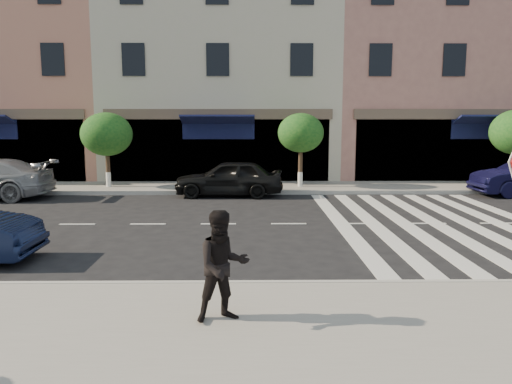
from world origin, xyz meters
name	(u,v)px	position (x,y,z in m)	size (l,w,h in m)	color
ground	(206,265)	(0.00, 0.00, 0.00)	(120.00, 120.00, 0.00)	black
sidewalk_near	(181,344)	(0.00, -3.75, 0.07)	(60.00, 4.50, 0.15)	gray
sidewalk_far	(229,187)	(0.00, 11.00, 0.07)	(60.00, 3.00, 0.15)	gray
building_west_mid	(21,40)	(-11.00, 17.00, 7.00)	(10.00, 9.00, 14.00)	tan
building_centre	(223,70)	(-0.50, 17.00, 5.50)	(11.00, 9.00, 11.00)	beige
building_east_mid	(451,50)	(11.50, 17.00, 6.50)	(13.00, 9.00, 13.00)	tan
street_tree_wb	(107,135)	(-5.00, 10.80, 2.31)	(2.10, 2.10, 3.06)	#473323
street_tree_c	(301,133)	(3.00, 10.80, 2.36)	(1.90, 1.90, 3.04)	#473323
walker	(223,266)	(0.52, -3.15, 0.94)	(0.77, 0.60, 1.58)	black
car_far_mid	(229,178)	(0.09, 9.10, 0.70)	(1.66, 4.13, 1.41)	black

